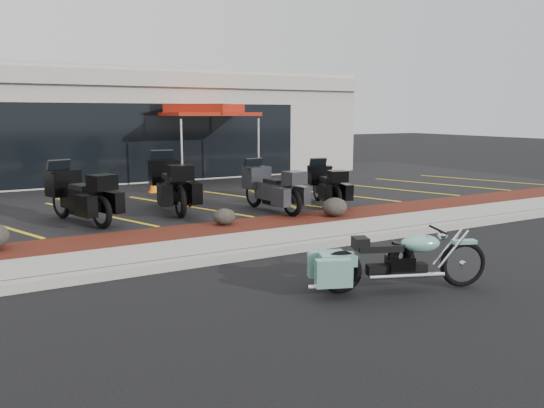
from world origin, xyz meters
TOP-DOWN VIEW (x-y plane):
  - ground at (0.00, 0.00)m, footprint 90.00×90.00m
  - curb at (0.00, 0.90)m, footprint 24.00×0.25m
  - sidewalk at (0.00, 1.60)m, footprint 24.00×1.20m
  - mulch_bed at (0.00, 2.80)m, footprint 24.00×1.20m
  - upper_lot at (0.00, 8.20)m, footprint 26.00×9.60m
  - dealership_building at (0.00, 14.47)m, footprint 18.00×8.16m
  - boulder_mid at (-0.07, 2.97)m, footprint 0.49×0.41m
  - boulder_right at (2.51, 2.64)m, footprint 0.60×0.50m
  - hero_cruiser at (1.48, -1.97)m, footprint 2.61×1.49m
  - touring_black_front at (-2.95, 5.40)m, footprint 1.60×2.43m
  - touring_black_mid at (-0.46, 5.94)m, footprint 1.14×2.52m
  - touring_grey at (1.46, 4.63)m, footprint 1.09×2.21m
  - touring_black_rear at (3.39, 4.64)m, footprint 1.27×2.12m
  - traffic_cone at (-0.02, 8.33)m, footprint 0.34×0.34m
  - popup_canopy at (2.23, 9.74)m, footprint 3.42×3.42m

SIDE VIEW (x-z plane):
  - ground at x=0.00m, z-range 0.00..0.00m
  - curb at x=0.00m, z-range 0.00..0.15m
  - sidewalk at x=0.00m, z-range 0.00..0.15m
  - upper_lot at x=0.00m, z-range 0.00..0.15m
  - mulch_bed at x=0.00m, z-range 0.00..0.16m
  - boulder_mid at x=-0.07m, z-range 0.16..0.51m
  - traffic_cone at x=-0.02m, z-range 0.15..0.58m
  - boulder_right at x=2.51m, z-range 0.16..0.59m
  - hero_cruiser at x=1.48m, z-range 0.00..0.90m
  - touring_black_rear at x=3.39m, z-range 0.15..1.31m
  - touring_grey at x=1.46m, z-range 0.15..1.39m
  - touring_black_front at x=-2.95m, z-range 0.15..1.47m
  - touring_black_mid at x=-0.46m, z-range 0.15..1.57m
  - dealership_building at x=0.00m, z-range 0.01..4.01m
  - popup_canopy at x=2.23m, z-range 1.22..3.84m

